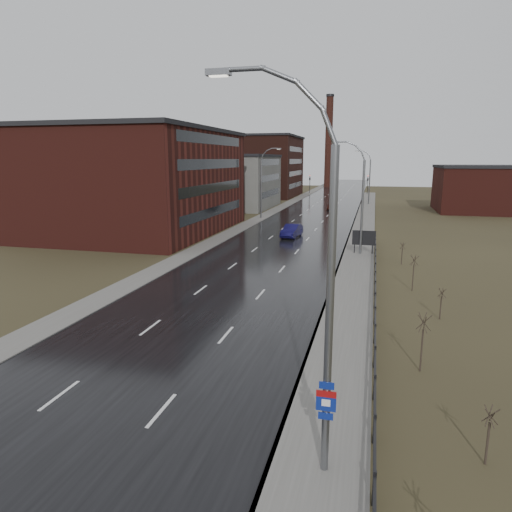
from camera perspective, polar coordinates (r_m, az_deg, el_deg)
The scene contains 25 objects.
ground at distance 17.42m, azimuth -25.43°, elevation -22.79°, with size 320.00×320.00×0.00m, color #2D2819.
road at distance 71.98m, azimuth 6.46°, elevation 4.31°, with size 14.00×300.00×0.06m, color black.
sidewalk_right at distance 46.66m, azimuth 12.59°, elevation -0.04°, with size 3.20×180.00×0.18m, color #595651.
curb_right at distance 46.72m, azimuth 10.72°, elevation 0.06°, with size 0.16×180.00×0.18m, color slate.
sidewalk_left at distance 73.55m, azimuth 0.11°, elevation 4.57°, with size 2.40×260.00×0.12m, color #595651.
warehouse_near at distance 63.70m, azimuth -14.73°, elevation 9.08°, with size 22.44×28.56×13.50m.
warehouse_mid at distance 93.03m, azimuth -3.03°, elevation 9.34°, with size 16.32×20.40×10.50m.
warehouse_far at distance 123.13m, azimuth -1.05°, elevation 11.18°, with size 26.52×24.48×15.50m.
building_right at distance 95.03m, azimuth 27.09°, elevation 7.51°, with size 18.36×16.32×8.50m.
smokestack at distance 161.54m, azimuth 9.07°, elevation 13.99°, with size 2.70×2.70×30.70m.
streetlight_main at distance 13.21m, azimuth 7.87°, elevation -3.74°, with size 3.91×0.29×12.11m.
streetlight_right_mid at distance 46.83m, azimuth 12.83°, elevation 7.11°, with size 3.36×0.28×11.35m.
streetlight_left at distance 74.84m, azimuth 0.87°, elevation 9.15°, with size 3.36×0.28×11.35m.
streetlight_right_far at distance 100.73m, azimuth 13.86°, elevation 9.55°, with size 3.36×0.28×11.35m.
guardrail at distance 30.31m, azimuth 14.68°, elevation -5.47°, with size 0.10×53.05×1.10m.
shrub_b at distance 17.20m, azimuth 27.05°, elevation -19.24°, with size 0.48×0.51×2.01m.
shrub_c at distance 22.50m, azimuth 20.07°, elevation -9.95°, with size 0.65×0.69×2.79m.
shrub_d at distance 30.06m, azimuth 22.12°, elevation -5.46°, with size 0.47×0.50×1.97m.
shrub_e at distance 35.65m, azimuth 19.07°, elevation -1.90°, with size 0.64×0.67×2.72m.
shrub_f at distance 44.33m, azimuth 17.80°, elevation 0.37°, with size 0.49×0.52×2.07m.
billboard at distance 47.52m, azimuth 13.33°, elevation 2.14°, with size 2.32×0.17×2.54m.
traffic_light_left at distance 131.96m, azimuth 6.76°, elevation 9.78°, with size 0.58×2.73×5.30m.
traffic_light_right at distance 130.76m, azimuth 13.81°, elevation 9.50°, with size 0.58×2.73×5.30m.
car_near at distance 57.07m, azimuth 4.49°, elevation 3.12°, with size 1.70×4.88×1.61m, color #0F0C3D.
car_far at distance 88.82m, azimuth 9.43°, elevation 6.12°, with size 1.67×4.15×1.41m, color #53180D.
Camera 1 is at (9.87, -10.65, 9.63)m, focal length 32.00 mm.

